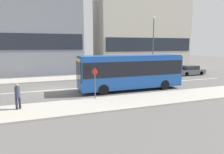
{
  "coord_description": "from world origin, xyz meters",
  "views": [
    {
      "loc": [
        -0.97,
        -19.78,
        4.37
      ],
      "look_at": [
        5.37,
        -2.05,
        1.31
      ],
      "focal_mm": 32.0,
      "sensor_mm": 36.0,
      "label": 1
    }
  ],
  "objects": [
    {
      "name": "bus_stop_sign",
      "position": [
        2.94,
        -4.88,
        1.57
      ],
      "size": [
        0.44,
        0.12,
        2.44
      ],
      "color": "#4C4C51",
      "rests_on": "sidewalk_near"
    },
    {
      "name": "sidewalk_far",
      "position": [
        0.0,
        6.25,
        0.07
      ],
      "size": [
        44.0,
        3.5,
        0.13
      ],
      "color": "#A39E93",
      "rests_on": "ground_plane"
    },
    {
      "name": "street_lamp",
      "position": [
        14.27,
        5.4,
        4.99
      ],
      "size": [
        0.36,
        0.36,
        8.13
      ],
      "color": "#4C4C51",
      "rests_on": "sidewalk_far"
    },
    {
      "name": "ground_plane",
      "position": [
        0.0,
        0.0,
        0.0
      ],
      "size": [
        120.0,
        120.0,
        0.0
      ],
      "primitive_type": "plane",
      "color": "#595654"
    },
    {
      "name": "apartment_block_right_tower",
      "position": [
        16.28,
        12.71,
        7.96
      ],
      "size": [
        16.27,
        6.5,
        15.94
      ],
      "color": "#B7B2A3",
      "rests_on": "ground_plane"
    },
    {
      "name": "sidewalk_near",
      "position": [
        0.0,
        -6.25,
        0.07
      ],
      "size": [
        44.0,
        3.5,
        0.13
      ],
      "color": "#A39E93",
      "rests_on": "ground_plane"
    },
    {
      "name": "apartment_block_left_tower",
      "position": [
        -1.1,
        12.9,
        8.67
      ],
      "size": [
        12.53,
        6.87,
        17.35
      ],
      "color": "gray",
      "rests_on": "ground_plane"
    },
    {
      "name": "lane_centerline",
      "position": [
        0.0,
        0.0,
        0.0
      ],
      "size": [
        41.8,
        0.16,
        0.01
      ],
      "color": "silver",
      "rests_on": "ground_plane"
    },
    {
      "name": "pedestrian_near_stop",
      "position": [
        -2.53,
        -5.66,
        1.12
      ],
      "size": [
        0.34,
        0.34,
        1.74
      ],
      "rotation": [
        0.0,
        0.0,
        0.36
      ],
      "color": "#23232D",
      "rests_on": "sidewalk_near"
    },
    {
      "name": "city_bus",
      "position": [
        7.17,
        -2.35,
        1.94
      ],
      "size": [
        10.14,
        2.54,
        3.37
      ],
      "rotation": [
        0.0,
        0.0,
        -0.0
      ],
      "color": "#194793",
      "rests_on": "ground_plane"
    },
    {
      "name": "parked_car_1",
      "position": [
        19.38,
        3.5,
        0.65
      ],
      "size": [
        4.18,
        1.84,
        1.38
      ],
      "color": "#4C5156",
      "rests_on": "ground_plane"
    },
    {
      "name": "parked_car_0",
      "position": [
        14.02,
        3.22,
        0.66
      ],
      "size": [
        4.63,
        1.83,
        1.42
      ],
      "color": "navy",
      "rests_on": "ground_plane"
    }
  ]
}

